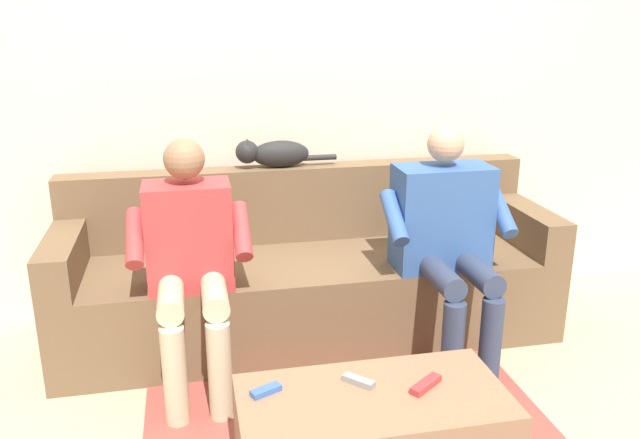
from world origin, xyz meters
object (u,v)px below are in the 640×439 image
cat_on_backrest (273,153)px  remote_gray (359,381)px  coffee_table (372,438)px  remote_red (426,385)px  remote_blue (266,390)px  person_right_seated (190,253)px  couch (308,278)px  person_left_seated (447,232)px

cat_on_backrest → remote_gray: (-0.11, 1.38, -0.55)m
cat_on_backrest → remote_gray: bearing=94.4°
coffee_table → cat_on_backrest: size_ratio=1.75×
remote_gray → remote_red: (-0.23, 0.07, 0.00)m
remote_red → remote_blue: remote_red is taller
cat_on_backrest → person_right_seated: bearing=54.5°
couch → cat_on_backrest: (0.14, -0.26, 0.62)m
person_left_seated → person_right_seated: 1.19m
coffee_table → remote_blue: size_ratio=8.49×
person_right_seated → remote_red: 1.16m
coffee_table → remote_red: (-0.19, -0.01, 0.19)m
person_left_seated → person_right_seated: person_left_seated is taller
person_right_seated → cat_on_backrest: 0.84m
person_left_seated → coffee_table: bearing=54.4°
person_left_seated → cat_on_backrest: bearing=-40.6°
coffee_table → couch: bearing=-90.0°
couch → cat_on_backrest: bearing=-61.6°
coffee_table → remote_red: size_ratio=6.37×
person_left_seated → remote_red: size_ratio=7.61×
remote_blue → remote_red: bearing=-32.9°
cat_on_backrest → remote_gray: cat_on_backrest is taller
coffee_table → person_right_seated: person_right_seated is taller
person_left_seated → cat_on_backrest: person_left_seated is taller
couch → person_right_seated: (0.60, 0.39, 0.33)m
person_right_seated → couch: bearing=-147.1°
coffee_table → remote_gray: bearing=-67.7°
couch → coffee_table: couch is taller
person_right_seated → remote_blue: person_right_seated is taller
person_right_seated → remote_red: (-0.79, 0.81, -0.26)m
coffee_table → remote_gray: remote_gray is taller
couch → remote_blue: (0.36, 1.12, 0.07)m
person_right_seated → coffee_table: bearing=126.0°
person_left_seated → remote_blue: bearing=37.8°
coffee_table → person_left_seated: size_ratio=0.84×
person_right_seated → remote_gray: size_ratio=9.12×
coffee_table → remote_gray: (0.03, -0.08, 0.19)m
remote_gray → remote_blue: size_ratio=1.10×
couch → remote_blue: couch is taller
person_left_seated → person_right_seated: bearing=0.6°
remote_gray → couch: bearing=-45.4°
remote_blue → person_right_seated: bearing=83.0°
person_left_seated → cat_on_backrest: size_ratio=2.09×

